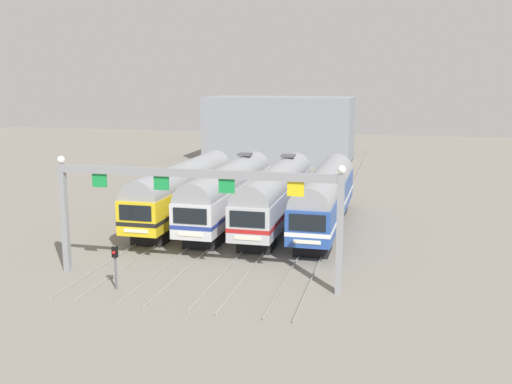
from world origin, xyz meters
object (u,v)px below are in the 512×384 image
commuter_train_blue (325,195)px  commuter_train_silver (229,191)px  commuter_train_yellow (183,189)px  yard_signal_mast (115,259)px  catenary_gantry (194,194)px  commuter_train_stainless (276,193)px

commuter_train_blue → commuter_train_silver: bearing=180.0°
commuter_train_yellow → yard_signal_mast: (1.90, -15.71, -0.94)m
commuter_train_blue → catenary_gantry: size_ratio=1.08×
commuter_train_silver → commuter_train_yellow: bearing=-179.9°
commuter_train_silver → yard_signal_mast: bearing=-96.9°
commuter_train_blue → yard_signal_mast: (-9.52, -15.71, -0.94)m
commuter_train_yellow → yard_signal_mast: size_ratio=7.28×
commuter_train_yellow → commuter_train_blue: size_ratio=1.00×
commuter_train_silver → catenary_gantry: (1.90, -13.50, 2.39)m
commuter_train_yellow → commuter_train_stainless: 7.61m
commuter_train_silver → catenary_gantry: catenary_gantry is taller
commuter_train_silver → yard_signal_mast: commuter_train_silver is taller
commuter_train_blue → commuter_train_stainless: bearing=179.9°
catenary_gantry → yard_signal_mast: bearing=-149.8°
commuter_train_stainless → catenary_gantry: bearing=-98.0°
yard_signal_mast → catenary_gantry: bearing=30.2°
commuter_train_yellow → catenary_gantry: bearing=-67.1°
catenary_gantry → commuter_train_blue: bearing=67.1°
commuter_train_yellow → commuter_train_stainless: bearing=0.0°
commuter_train_blue → catenary_gantry: catenary_gantry is taller
commuter_train_blue → commuter_train_yellow: bearing=180.0°
commuter_train_stainless → catenary_gantry: 13.84m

